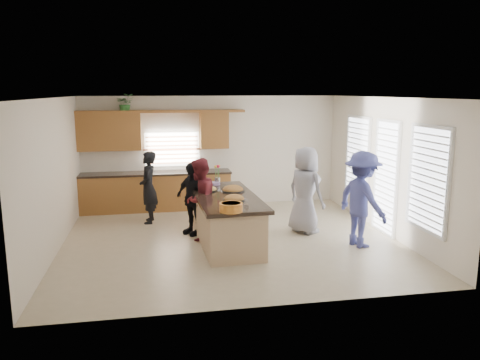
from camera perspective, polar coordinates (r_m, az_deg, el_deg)
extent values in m
plane|color=#C2B090|center=(9.42, -1.18, -7.27)|extent=(6.50, 6.50, 0.00)
cube|color=silver|center=(12.02, -3.49, 3.52)|extent=(6.50, 0.02, 2.80)
cube|color=silver|center=(6.20, 3.21, -3.45)|extent=(6.50, 0.02, 2.80)
cube|color=silver|center=(9.16, -21.72, 0.46)|extent=(0.02, 6.00, 2.80)
cube|color=silver|center=(10.11, 17.30, 1.66)|extent=(0.02, 6.00, 2.80)
cube|color=white|center=(8.95, -1.25, 10.02)|extent=(6.50, 6.00, 0.02)
cube|color=olive|center=(11.79, -10.14, -1.46)|extent=(3.65, 0.62, 0.90)
cube|color=black|center=(11.70, -10.22, 0.82)|extent=(3.70, 0.65, 0.05)
cube|color=olive|center=(11.75, -15.67, 5.67)|extent=(1.50, 0.36, 0.90)
cube|color=olive|center=(11.79, -3.17, 6.07)|extent=(0.70, 0.36, 0.90)
cube|color=olive|center=(11.67, -9.48, 8.25)|extent=(4.05, 0.40, 0.06)
cube|color=brown|center=(11.90, -8.27, 3.72)|extent=(1.35, 0.08, 0.85)
cube|color=white|center=(11.25, 14.13, 2.84)|extent=(0.06, 1.10, 1.75)
cube|color=white|center=(10.05, 17.33, 0.30)|extent=(0.06, 0.85, 2.25)
cube|color=white|center=(8.73, 21.95, 0.13)|extent=(0.06, 1.10, 1.75)
cube|color=tan|center=(9.11, -1.75, -5.01)|extent=(1.10, 2.54, 0.88)
cube|color=black|center=(9.00, -1.76, -2.09)|extent=(1.26, 2.75, 0.07)
cube|color=black|center=(9.23, -1.73, -7.39)|extent=(1.02, 2.46, 0.08)
cylinder|color=black|center=(8.57, -0.72, -2.41)|extent=(0.41, 0.41, 0.02)
ellipsoid|color=#B18037|center=(8.57, -0.72, -2.30)|extent=(0.37, 0.37, 0.17)
cylinder|color=black|center=(9.35, -0.87, -1.29)|extent=(0.47, 0.47, 0.02)
ellipsoid|color=#B18037|center=(9.35, -0.87, -1.18)|extent=(0.42, 0.42, 0.19)
cylinder|color=black|center=(9.40, -3.73, -1.25)|extent=(0.32, 0.32, 0.02)
ellipsoid|color=#DDBC5E|center=(9.40, -3.73, -1.15)|extent=(0.29, 0.29, 0.13)
cylinder|color=orange|center=(7.78, -1.09, -3.34)|extent=(0.39, 0.39, 0.15)
cylinder|color=beige|center=(7.77, -1.10, -2.96)|extent=(0.32, 0.32, 0.04)
cylinder|color=white|center=(8.25, 0.78, -2.67)|extent=(0.08, 0.08, 0.10)
cylinder|color=#A389C7|center=(10.01, -3.13, -0.42)|extent=(0.24, 0.24, 0.05)
cylinder|color=silver|center=(10.05, -2.78, -0.09)|extent=(0.12, 0.12, 0.15)
imported|color=#337C31|center=(11.68, -13.80, 9.06)|extent=(0.46, 0.41, 0.45)
imported|color=black|center=(10.61, -11.09, -0.89)|extent=(0.42, 0.61, 1.62)
imported|color=maroon|center=(9.30, -4.94, -2.34)|extent=(0.87, 0.97, 1.63)
imported|color=black|center=(9.64, -5.85, -2.26)|extent=(0.83, 0.92, 1.51)
imported|color=#40458B|center=(9.11, 14.65, -2.29)|extent=(0.99, 1.33, 1.83)
imported|color=gray|center=(9.76, 7.97, -1.24)|extent=(0.94, 1.05, 1.80)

